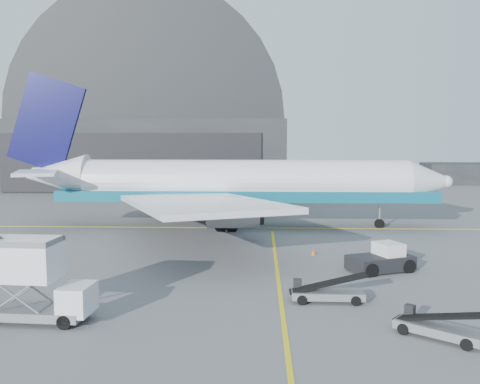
{
  "coord_description": "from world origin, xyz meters",
  "views": [
    {
      "loc": [
        -1.21,
        -33.39,
        9.27
      ],
      "look_at": [
        -2.92,
        11.97,
        4.5
      ],
      "focal_mm": 40.0,
      "sensor_mm": 36.0,
      "label": 1
    }
  ],
  "objects_px": {
    "catering_truck": "(31,282)",
    "belt_loader_b": "(438,327)",
    "airliner": "(228,184)",
    "pushback_tug": "(382,260)",
    "belt_loader_a": "(327,293)"
  },
  "relations": [
    {
      "from": "catering_truck",
      "to": "belt_loader_b",
      "type": "height_order",
      "value": "catering_truck"
    },
    {
      "from": "airliner",
      "to": "belt_loader_b",
      "type": "xyz_separation_m",
      "value": [
        11.52,
        -29.91,
        -3.95
      ]
    },
    {
      "from": "catering_truck",
      "to": "pushback_tug",
      "type": "bearing_deg",
      "value": 32.3
    },
    {
      "from": "catering_truck",
      "to": "belt_loader_b",
      "type": "relative_size",
      "value": 1.49
    },
    {
      "from": "airliner",
      "to": "belt_loader_a",
      "type": "xyz_separation_m",
      "value": [
        7.05,
        -24.65,
        -3.94
      ]
    },
    {
      "from": "pushback_tug",
      "to": "belt_loader_b",
      "type": "height_order",
      "value": "pushback_tug"
    },
    {
      "from": "belt_loader_b",
      "to": "belt_loader_a",
      "type": "bearing_deg",
      "value": 168.54
    },
    {
      "from": "airliner",
      "to": "catering_truck",
      "type": "xyz_separation_m",
      "value": [
        -8.15,
        -28.4,
        -2.44
      ]
    },
    {
      "from": "airliner",
      "to": "catering_truck",
      "type": "relative_size",
      "value": 7.71
    },
    {
      "from": "catering_truck",
      "to": "belt_loader_b",
      "type": "distance_m",
      "value": 19.79
    },
    {
      "from": "airliner",
      "to": "pushback_tug",
      "type": "height_order",
      "value": "airliner"
    },
    {
      "from": "airliner",
      "to": "belt_loader_a",
      "type": "height_order",
      "value": "airliner"
    },
    {
      "from": "pushback_tug",
      "to": "airliner",
      "type": "bearing_deg",
      "value": 100.44
    },
    {
      "from": "pushback_tug",
      "to": "belt_loader_a",
      "type": "distance_m",
      "value": 8.46
    },
    {
      "from": "pushback_tug",
      "to": "belt_loader_b",
      "type": "bearing_deg",
      "value": -114.06
    }
  ]
}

